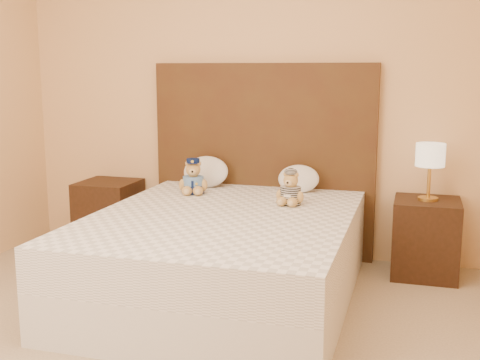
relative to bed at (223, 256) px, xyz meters
name	(u,v)px	position (x,y,z in m)	size (l,w,h in m)	color
bed	(223,256)	(0.00, 0.00, 0.00)	(1.60, 2.00, 0.55)	white
headboard	(263,160)	(0.00, 1.01, 0.47)	(1.75, 0.08, 1.50)	#493216
nightstand_left	(109,214)	(-1.25, 0.80, 0.00)	(0.45, 0.45, 0.55)	#361D11
nightstand_right	(426,238)	(1.25, 0.80, 0.00)	(0.45, 0.45, 0.55)	#361D11
lamp	(430,158)	(1.25, 0.80, 0.57)	(0.20, 0.20, 0.40)	gold
teddy_police	(193,176)	(-0.41, 0.55, 0.40)	(0.22, 0.21, 0.26)	tan
teddy_prisoner	(291,188)	(0.36, 0.39, 0.39)	(0.20, 0.20, 0.23)	tan
pillow_left	(206,170)	(-0.41, 0.83, 0.40)	(0.36, 0.23, 0.26)	white
pillow_right	(299,177)	(0.32, 0.83, 0.38)	(0.31, 0.20, 0.22)	white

